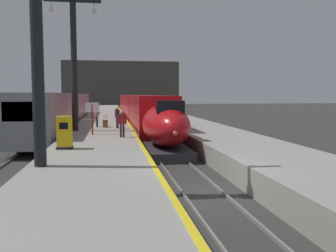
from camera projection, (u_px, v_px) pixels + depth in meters
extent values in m
plane|color=#33302D|center=(203.00, 195.00, 13.43)|extent=(260.00, 260.00, 0.00)
cube|color=gray|center=(104.00, 126.00, 37.12)|extent=(4.80, 110.00, 1.05)
cube|color=gray|center=(182.00, 125.00, 38.37)|extent=(4.80, 110.00, 1.05)
cube|color=yellow|center=(126.00, 120.00, 37.43)|extent=(0.20, 107.80, 0.01)
cube|color=slate|center=(135.00, 127.00, 40.38)|extent=(0.08, 110.00, 0.12)
cube|color=slate|center=(148.00, 127.00, 40.61)|extent=(0.08, 110.00, 0.12)
cube|color=slate|center=(59.00, 128.00, 39.13)|extent=(0.08, 110.00, 0.12)
cube|color=slate|center=(73.00, 128.00, 39.36)|extent=(0.08, 110.00, 0.12)
ellipsoid|color=#B20F14|center=(165.00, 125.00, 22.45)|extent=(2.78, 7.04, 2.56)
cube|color=#28282D|center=(166.00, 151.00, 22.23)|extent=(2.46, 5.98, 0.55)
cube|color=black|center=(170.00, 108.00, 20.79)|extent=(1.59, 1.00, 0.90)
sphere|color=#F24C4C|center=(175.00, 133.00, 19.07)|extent=(0.28, 0.28, 0.28)
cube|color=#B20F14|center=(150.00, 113.00, 31.39)|extent=(2.90, 14.00, 3.05)
cube|color=black|center=(133.00, 107.00, 31.13)|extent=(0.04, 11.90, 0.80)
cube|color=black|center=(166.00, 107.00, 31.56)|extent=(0.04, 11.90, 0.80)
cube|color=silver|center=(150.00, 128.00, 31.50)|extent=(2.92, 13.30, 0.24)
cube|color=black|center=(156.00, 140.00, 27.14)|extent=(2.03, 2.20, 0.56)
cube|color=black|center=(145.00, 129.00, 35.96)|extent=(2.03, 2.20, 0.56)
cube|color=#B20F14|center=(137.00, 107.00, 47.73)|extent=(2.90, 18.00, 3.05)
cube|color=black|center=(126.00, 103.00, 47.47)|extent=(0.04, 15.84, 0.80)
cube|color=black|center=(147.00, 103.00, 47.90)|extent=(0.04, 15.84, 0.80)
cube|color=black|center=(140.00, 124.00, 41.86)|extent=(2.03, 2.20, 0.56)
cube|color=black|center=(134.00, 118.00, 53.91)|extent=(2.03, 2.20, 0.56)
cube|color=#B20F14|center=(129.00, 103.00, 66.04)|extent=(2.90, 18.00, 3.05)
cube|color=black|center=(121.00, 100.00, 65.78)|extent=(0.04, 15.84, 0.80)
cube|color=black|center=(137.00, 100.00, 66.21)|extent=(0.04, 15.84, 0.80)
cube|color=black|center=(131.00, 115.00, 60.17)|extent=(2.03, 2.20, 0.56)
cube|color=black|center=(128.00, 112.00, 72.22)|extent=(2.03, 2.20, 0.56)
cube|color=gray|center=(50.00, 114.00, 29.05)|extent=(2.85, 18.00, 3.30)
cube|color=black|center=(23.00, 112.00, 20.18)|extent=(2.28, 0.08, 1.10)
cube|color=black|center=(32.00, 108.00, 28.79)|extent=(0.04, 15.30, 0.90)
cube|color=black|center=(68.00, 108.00, 29.22)|extent=(0.04, 15.30, 0.90)
cube|color=black|center=(36.00, 148.00, 23.54)|extent=(2.00, 2.00, 0.52)
cube|color=black|center=(61.00, 130.00, 34.88)|extent=(2.00, 2.00, 0.52)
cube|color=gray|center=(74.00, 106.00, 47.36)|extent=(2.85, 18.00, 3.30)
cylinder|color=black|center=(36.00, 23.00, 13.01)|extent=(0.44, 0.44, 10.41)
cylinder|color=black|center=(74.00, 65.00, 26.32)|extent=(0.44, 0.44, 9.59)
cube|color=black|center=(73.00, 0.00, 25.93)|extent=(4.00, 0.24, 0.28)
cylinder|color=black|center=(51.00, 4.00, 25.73)|extent=(0.03, 0.03, 0.60)
sphere|color=#EFEACC|center=(51.00, 9.00, 25.76)|extent=(0.36, 0.36, 0.36)
cylinder|color=black|center=(94.00, 6.00, 26.19)|extent=(0.03, 0.03, 0.60)
sphere|color=#EFEACC|center=(94.00, 11.00, 26.22)|extent=(0.36, 0.36, 0.36)
cylinder|color=#23232D|center=(97.00, 122.00, 29.67)|extent=(0.13, 0.13, 0.85)
cylinder|color=#23232D|center=(97.00, 122.00, 29.82)|extent=(0.13, 0.13, 0.85)
cube|color=gray|center=(97.00, 113.00, 29.68)|extent=(0.30, 0.42, 0.62)
cylinder|color=gray|center=(97.00, 114.00, 29.47)|extent=(0.09, 0.09, 0.58)
cylinder|color=gray|center=(96.00, 113.00, 29.91)|extent=(0.09, 0.09, 0.58)
sphere|color=tan|center=(97.00, 108.00, 29.65)|extent=(0.22, 0.22, 0.22)
cylinder|color=#23232D|center=(117.00, 123.00, 28.58)|extent=(0.13, 0.13, 0.85)
cylinder|color=#23232D|center=(118.00, 123.00, 28.44)|extent=(0.13, 0.13, 0.85)
cube|color=black|center=(117.00, 114.00, 28.45)|extent=(0.37, 0.44, 0.62)
cylinder|color=black|center=(116.00, 114.00, 28.65)|extent=(0.09, 0.09, 0.58)
cylinder|color=black|center=(119.00, 114.00, 28.26)|extent=(0.09, 0.09, 0.58)
sphere|color=tan|center=(117.00, 108.00, 28.41)|extent=(0.22, 0.22, 0.22)
cylinder|color=#23232D|center=(121.00, 130.00, 22.59)|extent=(0.13, 0.13, 0.85)
cylinder|color=#23232D|center=(124.00, 130.00, 22.64)|extent=(0.13, 0.13, 0.85)
cube|color=maroon|center=(122.00, 119.00, 22.55)|extent=(0.41, 0.27, 0.62)
cylinder|color=maroon|center=(118.00, 119.00, 22.48)|extent=(0.09, 0.09, 0.58)
cylinder|color=maroon|center=(126.00, 119.00, 22.62)|extent=(0.09, 0.09, 0.58)
sphere|color=tan|center=(122.00, 112.00, 22.51)|extent=(0.22, 0.22, 0.22)
cube|color=brown|center=(105.00, 124.00, 29.32)|extent=(0.40, 0.22, 0.60)
cylinder|color=#262628|center=(104.00, 118.00, 29.26)|extent=(0.02, 0.02, 0.36)
cylinder|color=#262628|center=(106.00, 118.00, 29.29)|extent=(0.02, 0.02, 0.36)
cube|color=#262628|center=(105.00, 115.00, 29.26)|extent=(0.22, 0.03, 0.02)
cube|color=yellow|center=(65.00, 133.00, 17.70)|extent=(0.70, 0.56, 1.60)
cube|color=black|center=(64.00, 126.00, 17.39)|extent=(0.40, 0.02, 0.32)
cube|color=black|center=(65.00, 148.00, 17.76)|extent=(0.76, 0.62, 0.12)
cylinder|color=maroon|center=(92.00, 119.00, 24.00)|extent=(0.10, 0.10, 2.00)
cube|color=white|center=(92.00, 107.00, 23.94)|extent=(0.90, 0.06, 0.64)
cube|color=#4C4742|center=(121.00, 84.00, 113.23)|extent=(36.00, 2.00, 14.00)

